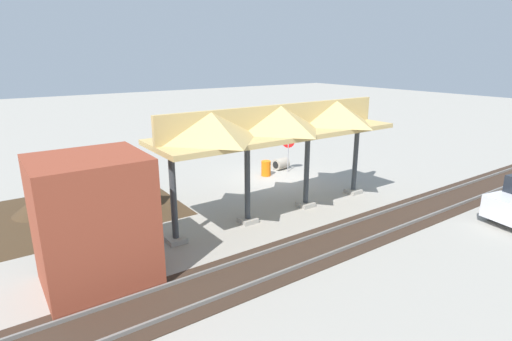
{
  "coord_description": "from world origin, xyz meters",
  "views": [
    {
      "loc": [
        13.56,
        17.6,
        6.87
      ],
      "look_at": [
        3.1,
        2.67,
        1.6
      ],
      "focal_mm": 28.0,
      "sensor_mm": 36.0,
      "label": 1
    }
  ],
  "objects_px": {
    "brick_utility_building": "(94,222)",
    "traffic_barrel": "(266,168)",
    "stop_sign": "(288,146)",
    "backhoe": "(107,184)",
    "concrete_pipe": "(281,164)"
  },
  "relations": [
    {
      "from": "brick_utility_building",
      "to": "traffic_barrel",
      "type": "xyz_separation_m",
      "value": [
        -11.11,
        -6.29,
        -1.58
      ]
    },
    {
      "from": "stop_sign",
      "to": "backhoe",
      "type": "xyz_separation_m",
      "value": [
        10.76,
        0.1,
        -0.37
      ]
    },
    {
      "from": "stop_sign",
      "to": "brick_utility_building",
      "type": "relative_size",
      "value": 0.56
    },
    {
      "from": "stop_sign",
      "to": "backhoe",
      "type": "height_order",
      "value": "backhoe"
    },
    {
      "from": "brick_utility_building",
      "to": "backhoe",
      "type": "bearing_deg",
      "value": -107.71
    },
    {
      "from": "concrete_pipe",
      "to": "backhoe",
      "type": "bearing_deg",
      "value": 4.19
    },
    {
      "from": "stop_sign",
      "to": "concrete_pipe",
      "type": "bearing_deg",
      "value": -88.87
    },
    {
      "from": "backhoe",
      "to": "traffic_barrel",
      "type": "distance_m",
      "value": 9.2
    },
    {
      "from": "stop_sign",
      "to": "traffic_barrel",
      "type": "xyz_separation_m",
      "value": [
        1.6,
        -0.08,
        -1.18
      ]
    },
    {
      "from": "brick_utility_building",
      "to": "traffic_barrel",
      "type": "bearing_deg",
      "value": -150.5
    },
    {
      "from": "stop_sign",
      "to": "backhoe",
      "type": "distance_m",
      "value": 10.77
    },
    {
      "from": "stop_sign",
      "to": "traffic_barrel",
      "type": "distance_m",
      "value": 1.99
    },
    {
      "from": "backhoe",
      "to": "concrete_pipe",
      "type": "height_order",
      "value": "backhoe"
    },
    {
      "from": "stop_sign",
      "to": "brick_utility_building",
      "type": "distance_m",
      "value": 14.15
    },
    {
      "from": "brick_utility_building",
      "to": "traffic_barrel",
      "type": "relative_size",
      "value": 4.52
    }
  ]
}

